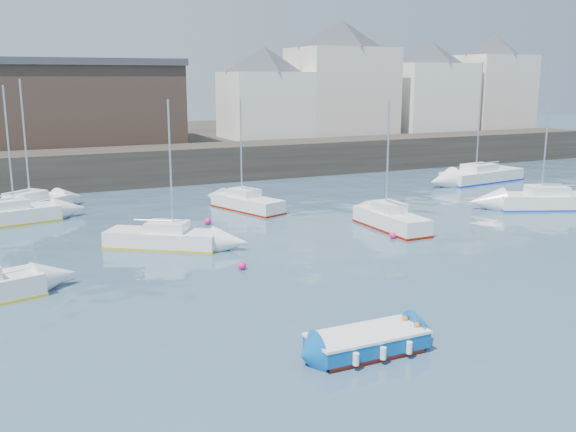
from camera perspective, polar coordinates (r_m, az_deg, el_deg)
name	(u,v)px	position (r m, az deg, el deg)	size (l,w,h in m)	color
water	(421,316)	(24.94, 11.73, -8.72)	(220.00, 220.00, 0.00)	#2D4760
quay_wall	(176,164)	(55.91, -9.92, 4.55)	(90.00, 5.00, 3.00)	#28231E
land_strip	(133,145)	(73.35, -13.57, 6.12)	(90.00, 32.00, 2.80)	#28231E
bldg_east_a	(341,77)	(69.53, 4.77, 12.21)	(13.36, 13.36, 11.80)	beige
bldg_east_b	(429,86)	(75.13, 12.42, 11.26)	(11.88, 11.88, 9.95)	white
bldg_east_c	(492,81)	(80.85, 17.65, 11.38)	(11.14, 11.14, 10.95)	beige
bldg_east_d	(265,92)	(65.14, -2.08, 10.97)	(11.14, 11.14, 8.95)	white
warehouse	(87,102)	(62.17, -17.47, 9.68)	(16.40, 10.40, 7.60)	#3D2D26
blue_dinghy	(367,342)	(21.36, 7.05, -11.01)	(3.95, 2.08, 0.75)	maroon
sailboat_b	(163,238)	(34.49, -11.04, -1.93)	(6.04, 4.96, 7.73)	white
sailboat_c	(391,220)	(38.36, 9.12, -0.31)	(1.94, 5.72, 7.49)	white
sailboat_d	(551,200)	(47.30, 22.32, 1.29)	(7.75, 5.01, 9.44)	white
sailboat_e	(4,216)	(42.73, -23.90, 0.03)	(6.76, 3.25, 8.35)	white
sailboat_f	(247,203)	(43.37, -3.67, 1.20)	(3.67, 5.97, 7.40)	white
sailboat_g	(482,175)	(57.47, 16.83, 3.48)	(8.22, 3.69, 10.04)	white
sailboat_h	(23,208)	(44.73, -22.51, 0.69)	(6.65, 5.91, 8.72)	white
buoy_near	(242,269)	(30.20, -4.10, -4.76)	(0.40, 0.40, 0.40)	#F21A71
buoy_mid	(393,238)	(36.28, 9.28, -1.97)	(0.39, 0.39, 0.39)	#F21A71
buoy_far	(208,224)	(39.46, -7.14, -0.75)	(0.44, 0.44, 0.44)	#F21A71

